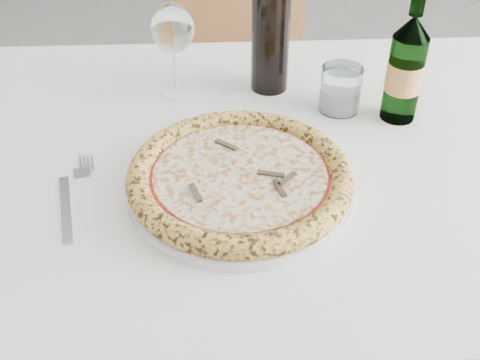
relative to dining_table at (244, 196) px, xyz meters
The scene contains 9 objects.
dining_table is the anchor object (origin of this frame).
chair_far 0.80m from the dining_table, 93.24° to the left, with size 0.48×0.48×0.93m.
plate 0.14m from the dining_table, 90.00° to the right, with size 0.34×0.34×0.02m.
pizza 0.16m from the dining_table, 90.00° to the right, with size 0.33×0.33×0.03m.
fork 0.30m from the dining_table, 151.61° to the right, with size 0.06×0.21×0.00m.
wine_glass 0.32m from the dining_table, 126.26° to the left, with size 0.08×0.08×0.17m.
tumbler 0.25m from the dining_table, 41.51° to the left, with size 0.07×0.07×0.08m.
beer_bottle 0.35m from the dining_table, 25.14° to the left, with size 0.06×0.06×0.23m.
wine_bottle 0.30m from the dining_table, 80.63° to the left, with size 0.07×0.07×0.28m.
Camera 1 is at (-0.13, -0.75, 1.33)m, focal length 45.00 mm.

